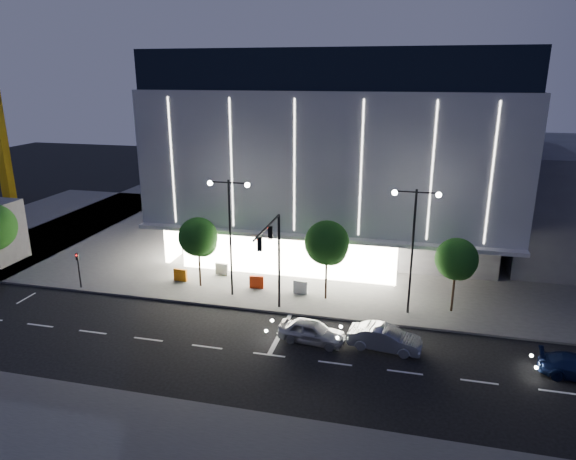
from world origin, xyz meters
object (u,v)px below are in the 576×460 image
(tree_left, at_px, (199,239))
(street_lamp_west, at_px, (230,221))
(tree_mid, at_px, (327,245))
(traffic_mast, at_px, (273,249))
(car_lead, at_px, (312,331))
(tree_right, at_px, (457,261))
(street_lamp_east, at_px, (413,234))
(ped_signal_far, at_px, (79,267))
(barrier_a, at_px, (180,275))
(barrier_c, at_px, (257,282))
(barrier_d, at_px, (301,287))
(barrier_b, at_px, (222,269))
(car_second, at_px, (385,338))

(tree_left, bearing_deg, street_lamp_west, -18.94)
(tree_left, relative_size, tree_mid, 0.93)
(traffic_mast, height_order, car_lead, traffic_mast)
(tree_mid, height_order, tree_right, tree_mid)
(street_lamp_west, distance_m, car_lead, 10.37)
(traffic_mast, height_order, street_lamp_east, street_lamp_east)
(ped_signal_far, xyz_separation_m, barrier_a, (7.04, 3.07, -1.24))
(tree_left, distance_m, tree_right, 19.00)
(tree_right, height_order, car_lead, tree_right)
(car_lead, relative_size, barrier_c, 3.86)
(car_lead, relative_size, barrier_d, 3.86)
(tree_right, bearing_deg, tree_mid, 180.00)
(ped_signal_far, distance_m, tree_mid, 19.35)
(street_lamp_east, distance_m, barrier_b, 16.46)
(tree_left, height_order, car_lead, tree_left)
(street_lamp_west, bearing_deg, barrier_b, 121.27)
(tree_mid, height_order, car_second, tree_mid)
(ped_signal_far, relative_size, tree_left, 0.52)
(tree_right, xyz_separation_m, barrier_c, (-14.58, 0.60, -3.23))
(traffic_mast, distance_m, street_lamp_west, 4.89)
(street_lamp_west, bearing_deg, car_second, -23.80)
(street_lamp_west, distance_m, barrier_b, 6.76)
(car_lead, height_order, barrier_a, car_lead)
(tree_right, bearing_deg, car_second, -125.00)
(tree_right, height_order, barrier_c, tree_right)
(street_lamp_west, xyz_separation_m, barrier_a, (-4.96, 1.57, -5.31))
(street_lamp_east, distance_m, tree_right, 3.81)
(tree_mid, height_order, barrier_b, tree_mid)
(traffic_mast, xyz_separation_m, barrier_d, (0.98, 4.12, -4.38))
(ped_signal_far, height_order, barrier_d, ped_signal_far)
(tree_right, height_order, car_second, tree_right)
(traffic_mast, distance_m, tree_left, 7.95)
(barrier_d, bearing_deg, traffic_mast, -97.40)
(car_lead, bearing_deg, barrier_d, 24.91)
(traffic_mast, xyz_separation_m, barrier_c, (-2.56, 4.28, -4.38))
(car_lead, distance_m, barrier_b, 12.92)
(barrier_c, bearing_deg, traffic_mast, -64.96)
(street_lamp_west, xyz_separation_m, ped_signal_far, (-12.00, -1.50, -4.07))
(car_second, height_order, barrier_c, car_second)
(ped_signal_far, relative_size, tree_mid, 0.49)
(car_second, height_order, barrier_d, car_second)
(car_lead, distance_m, barrier_a, 13.97)
(tree_mid, height_order, barrier_a, tree_mid)
(ped_signal_far, xyz_separation_m, tree_left, (9.03, 2.52, 2.15))
(traffic_mast, xyz_separation_m, street_lamp_west, (-4.00, 2.66, 0.93))
(street_lamp_west, relative_size, barrier_a, 8.18)
(street_lamp_west, relative_size, barrier_d, 8.18)
(tree_right, bearing_deg, car_lead, -144.27)
(traffic_mast, relative_size, tree_right, 1.28)
(traffic_mast, relative_size, car_second, 1.59)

